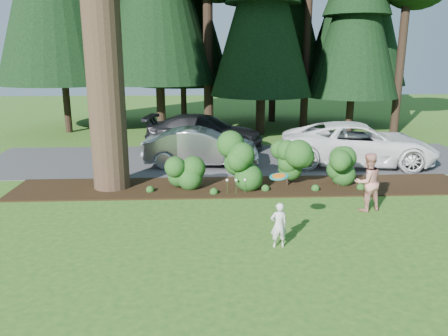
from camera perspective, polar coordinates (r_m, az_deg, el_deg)
The scene contains 11 objects.
ground at distance 12.46m, azimuth 3.82°, elevation -6.93°, with size 80.00×80.00×0.00m, color #265518.
mulch_bed at distance 15.51m, azimuth 2.45°, elevation -2.45°, with size 16.00×2.50×0.05m, color black.
driveway at distance 19.60m, azimuth 1.31°, elevation 1.15°, with size 22.00×6.00×0.03m, color #38383A.
shrub_row at distance 15.28m, azimuth 5.39°, elevation 0.29°, with size 6.53×1.60×1.61m.
lily_cluster at distance 14.54m, azimuth 1.59°, elevation -1.67°, with size 0.69×0.09×0.57m.
car_silver_wagon at distance 18.29m, azimuth -3.03°, elevation 2.73°, with size 1.66×4.77×1.57m, color #ABABAF.
car_white_suv at distance 19.33m, azimuth 17.13°, elevation 3.06°, with size 2.95×6.41×1.78m, color white.
car_dark_suv at distance 21.63m, azimuth -2.59°, elevation 4.72°, with size 2.35×5.78×1.68m, color black.
child at distance 10.73m, azimuth 7.17°, elevation -7.40°, with size 0.41×0.27×1.13m, color silver.
adult at distance 13.70m, azimuth 18.22°, elevation -1.75°, with size 0.86×0.67×1.77m, color red.
frisbee at distance 10.45m, azimuth 7.19°, elevation -1.09°, with size 0.46×0.46×0.11m.
Camera 1 is at (-1.40, -11.51, 4.56)m, focal length 35.00 mm.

